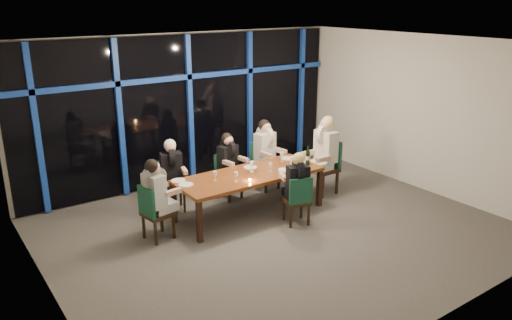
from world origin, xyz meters
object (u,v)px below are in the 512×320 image
at_px(chair_far_left, 172,183).
at_px(diner_far_right, 266,144).
at_px(diner_far_mid, 229,156).
at_px(chair_far_mid, 227,173).
at_px(diner_end_left, 156,187).
at_px(dining_table, 249,177).
at_px(chair_far_right, 263,162).
at_px(diner_far_left, 171,165).
at_px(chair_end_right, 327,164).
at_px(diner_end_right, 325,144).
at_px(water_pitcher, 293,162).
at_px(chair_near_mid, 298,198).
at_px(diner_near_mid, 297,177).
at_px(wine_bottle, 308,157).
at_px(chair_end_left, 153,210).

distance_m(chair_far_left, diner_far_right, 2.02).
bearing_deg(diner_far_mid, chair_far_mid, 90.00).
bearing_deg(diner_end_left, dining_table, -100.67).
distance_m(chair_far_right, diner_far_left, 2.00).
distance_m(chair_far_mid, diner_far_right, 0.98).
height_order(chair_far_mid, chair_end_right, chair_end_right).
xyz_separation_m(chair_end_right, diner_end_right, (-0.09, -0.00, 0.41)).
distance_m(diner_far_left, diner_far_mid, 1.12).
distance_m(dining_table, diner_far_right, 1.29).
bearing_deg(water_pitcher, diner_far_mid, 102.63).
relative_size(dining_table, water_pitcher, 12.71).
height_order(dining_table, chair_near_mid, chair_near_mid).
relative_size(diner_far_mid, diner_end_right, 0.83).
distance_m(chair_far_mid, chair_near_mid, 1.75).
bearing_deg(chair_far_left, chair_end_right, -4.39).
bearing_deg(diner_near_mid, chair_end_right, -133.77).
xyz_separation_m(dining_table, chair_near_mid, (0.41, -0.84, -0.20)).
bearing_deg(dining_table, diner_far_right, 40.43).
height_order(dining_table, diner_near_mid, diner_near_mid).
xyz_separation_m(diner_end_left, wine_bottle, (2.85, -0.25, 0.02)).
xyz_separation_m(chair_far_left, wine_bottle, (2.14, -1.20, 0.39)).
relative_size(chair_far_left, chair_far_right, 0.93).
bearing_deg(dining_table, chair_near_mid, -64.10).
distance_m(chair_end_left, chair_near_mid, 2.36).
xyz_separation_m(chair_far_left, diner_end_left, (-0.71, -0.94, 0.37)).
height_order(chair_end_right, diner_far_mid, diner_far_mid).
distance_m(dining_table, diner_end_right, 1.75).
height_order(dining_table, diner_end_right, diner_end_right).
bearing_deg(chair_end_left, chair_far_mid, -74.76).
relative_size(dining_table, chair_end_left, 2.87).
bearing_deg(diner_near_mid, chair_far_left, -33.32).
bearing_deg(chair_far_mid, diner_near_mid, -87.95).
bearing_deg(diner_far_right, diner_near_mid, -116.73).
bearing_deg(water_pitcher, chair_end_left, 151.75).
xyz_separation_m(diner_far_mid, diner_far_right, (0.87, 0.02, 0.08)).
bearing_deg(diner_far_right, chair_far_left, 167.15).
relative_size(chair_far_left, diner_far_right, 0.96).
height_order(chair_far_left, diner_end_right, diner_end_right).
bearing_deg(wine_bottle, diner_end_left, 174.91).
bearing_deg(chair_end_right, chair_far_left, -109.80).
bearing_deg(chair_end_right, water_pitcher, -79.67).
relative_size(diner_end_left, wine_bottle, 2.53).
height_order(chair_far_left, diner_near_mid, diner_near_mid).
bearing_deg(chair_far_mid, diner_far_mid, -90.00).
xyz_separation_m(chair_far_right, diner_far_mid, (-0.86, -0.10, 0.30)).
relative_size(chair_near_mid, diner_near_mid, 1.03).
distance_m(chair_end_right, chair_near_mid, 1.64).
bearing_deg(chair_far_right, diner_far_left, 171.60).
height_order(chair_end_right, chair_near_mid, chair_end_right).
bearing_deg(diner_end_left, chair_end_left, 90.00).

